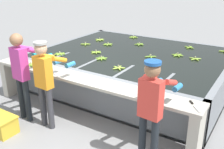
{
  "coord_description": "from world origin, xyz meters",
  "views": [
    {
      "loc": [
        2.85,
        -3.28,
        2.68
      ],
      "look_at": [
        0.0,
        1.23,
        0.6
      ],
      "focal_mm": 42.0,
      "sensor_mm": 36.0,
      "label": 1
    }
  ],
  "objects": [
    {
      "name": "worker_0",
      "position": [
        -0.96,
        -0.35,
        1.02
      ],
      "size": [
        0.46,
        0.73,
        1.7
      ],
      "color": "#1E2328",
      "rests_on": "ground"
    },
    {
      "name": "knife_1",
      "position": [
        2.03,
        0.26,
        0.87
      ],
      "size": [
        0.24,
        0.29,
        0.02
      ],
      "color": "silver",
      "rests_on": "work_ledge"
    },
    {
      "name": "knife_0",
      "position": [
        -0.74,
        0.2,
        0.87
      ],
      "size": [
        0.31,
        0.21,
        0.02
      ],
      "color": "silver",
      "rests_on": "work_ledge"
    },
    {
      "name": "worker_2",
      "position": [
        1.6,
        -0.27,
        0.98
      ],
      "size": [
        0.44,
        0.73,
        1.62
      ],
      "color": "#1E2328",
      "rests_on": "ground"
    },
    {
      "name": "banana_bunch_ledge_0",
      "position": [
        -1.36,
        0.19,
        0.87
      ],
      "size": [
        0.28,
        0.28,
        0.08
      ],
      "color": "#7FAD33",
      "rests_on": "work_ledge"
    },
    {
      "name": "worker_1",
      "position": [
        -0.41,
        -0.32,
        0.97
      ],
      "size": [
        0.44,
        0.73,
        1.61
      ],
      "color": "#38383D",
      "rests_on": "ground"
    },
    {
      "name": "banana_bunch_floating_3",
      "position": [
        -0.37,
        1.36,
        0.87
      ],
      "size": [
        0.28,
        0.28,
        0.08
      ],
      "color": "#75A333",
      "rests_on": "wash_tank"
    },
    {
      "name": "banana_bunch_floating_0",
      "position": [
        1.03,
        3.35,
        0.87
      ],
      "size": [
        0.28,
        0.28,
        0.08
      ],
      "color": "#7FAD33",
      "rests_on": "wash_tank"
    },
    {
      "name": "banana_bunch_floating_10",
      "position": [
        -0.93,
        2.48,
        0.87
      ],
      "size": [
        0.28,
        0.27,
        0.08
      ],
      "color": "#7FAD33",
      "rests_on": "wash_tank"
    },
    {
      "name": "wash_tank",
      "position": [
        -0.0,
        2.22,
        0.42
      ],
      "size": [
        4.46,
        3.56,
        0.86
      ],
      "color": "gray",
      "rests_on": "ground"
    },
    {
      "name": "banana_bunch_floating_12",
      "position": [
        0.52,
        2.08,
        0.87
      ],
      "size": [
        0.24,
        0.24,
        0.08
      ],
      "color": "#75A333",
      "rests_on": "wash_tank"
    },
    {
      "name": "banana_bunch_floating_13",
      "position": [
        -1.41,
        2.8,
        0.87
      ],
      "size": [
        0.28,
        0.28,
        0.08
      ],
      "color": "#9EC642",
      "rests_on": "wash_tank"
    },
    {
      "name": "ground_plane",
      "position": [
        0.0,
        0.0,
        0.0
      ],
      "size": [
        80.0,
        80.0,
        0.0
      ],
      "primitive_type": "plane",
      "color": "gray",
      "rests_on": "ground"
    },
    {
      "name": "banana_bunch_floating_5",
      "position": [
        1.43,
        2.47,
        0.87
      ],
      "size": [
        0.27,
        0.28,
        0.08
      ],
      "color": "#93BC3D",
      "rests_on": "wash_tank"
    },
    {
      "name": "banana_bunch_floating_2",
      "position": [
        1.88,
        3.45,
        0.87
      ],
      "size": [
        0.28,
        0.28,
        0.08
      ],
      "color": "#93BC3D",
      "rests_on": "wash_tank"
    },
    {
      "name": "banana_bunch_floating_7",
      "position": [
        1.0,
        2.53,
        0.87
      ],
      "size": [
        0.28,
        0.27,
        0.08
      ],
      "color": "#7FAD33",
      "rests_on": "wash_tank"
    },
    {
      "name": "crate",
      "position": [
        -0.95,
        -0.95,
        0.16
      ],
      "size": [
        0.55,
        0.39,
        0.32
      ],
      "color": "gold",
      "rests_on": "ground"
    },
    {
      "name": "banana_bunch_floating_8",
      "position": [
        -1.46,
        2.18,
        0.87
      ],
      "size": [
        0.25,
        0.25,
        0.08
      ],
      "color": "#8CB738",
      "rests_on": "wash_tank"
    },
    {
      "name": "banana_bunch_floating_4",
      "position": [
        -0.74,
        3.6,
        0.87
      ],
      "size": [
        0.28,
        0.27,
        0.08
      ],
      "color": "#8CB738",
      "rests_on": "wash_tank"
    },
    {
      "name": "banana_bunch_floating_1",
      "position": [
        -1.41,
        1.12,
        0.87
      ],
      "size": [
        0.28,
        0.28,
        0.08
      ],
      "color": "#7FAD33",
      "rests_on": "wash_tank"
    },
    {
      "name": "banana_bunch_floating_11",
      "position": [
        -0.21,
        2.94,
        0.87
      ],
      "size": [
        0.27,
        0.28,
        0.08
      ],
      "color": "#75A333",
      "rests_on": "wash_tank"
    },
    {
      "name": "banana_bunch_floating_6",
      "position": [
        0.29,
        1.03,
        0.87
      ],
      "size": [
        0.27,
        0.27,
        0.08
      ],
      "color": "#9EC642",
      "rests_on": "wash_tank"
    },
    {
      "name": "work_ledge",
      "position": [
        0.0,
        0.23,
        0.61
      ],
      "size": [
        4.46,
        0.45,
        0.86
      ],
      "color": "#B7B2A3",
      "rests_on": "ground"
    },
    {
      "name": "banana_bunch_floating_9",
      "position": [
        -0.76,
        1.7,
        0.87
      ],
      "size": [
        0.28,
        0.27,
        0.08
      ],
      "color": "#8CB738",
      "rests_on": "wash_tank"
    }
  ]
}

